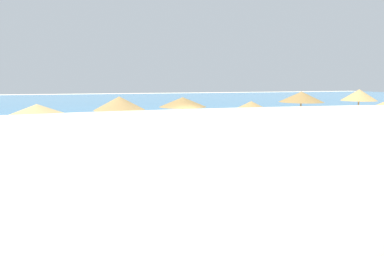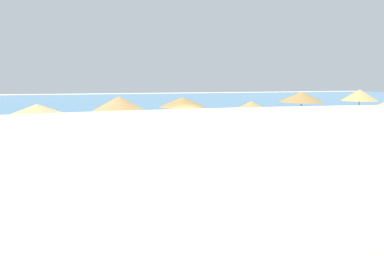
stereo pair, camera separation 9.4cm
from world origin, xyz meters
name	(u,v)px [view 1 (the left image)]	position (x,y,z in m)	size (l,w,h in m)	color
ground_plane	(182,161)	(0.00, 0.00, 0.00)	(160.00, 160.00, 0.00)	beige
sea_water	(117,102)	(0.00, 41.54, 0.00)	(160.00, 69.60, 0.01)	teal
dune_ridge	(201,205)	(-2.01, -8.83, 1.50)	(41.87, 5.51, 2.99)	beige
beach_umbrella_2	(37,110)	(-5.97, 2.58, 2.14)	(2.66, 2.66, 2.40)	brown
beach_umbrella_3	(119,103)	(-2.42, 2.08, 2.40)	(2.32, 2.32, 2.72)	brown
beach_umbrella_4	(183,102)	(0.62, 2.25, 2.39)	(2.31, 2.31, 2.63)	brown
beach_umbrella_5	(251,106)	(4.12, 1.92, 2.14)	(1.95, 1.95, 2.40)	brown
beach_umbrella_6	(301,97)	(7.44, 2.52, 2.54)	(2.42, 2.42, 2.83)	brown
beach_umbrella_7	(359,95)	(11.09, 2.28, 2.60)	(1.97, 1.97, 2.94)	brown
lounge_chair_1	(322,135)	(8.41, 1.84, 0.49)	(1.59, 0.70, 1.20)	#199972
lounge_chair_2	(178,147)	(0.02, 0.79, 0.46)	(1.62, 1.36, 1.10)	blue
beach_ball	(332,155)	(6.43, -1.47, 0.19)	(0.39, 0.39, 0.39)	green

